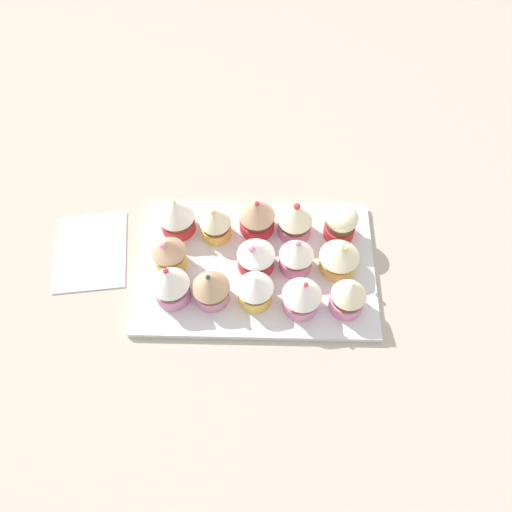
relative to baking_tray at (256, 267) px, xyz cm
name	(u,v)px	position (x,y,z in cm)	size (l,w,h in cm)	color
ground_plane	(256,273)	(0.00, 0.00, -2.10)	(180.00, 180.00, 3.00)	#B2A899
baking_tray	(256,267)	(0.00, 0.00, 0.00)	(40.63, 26.57, 1.20)	silver
cupcake_0	(170,284)	(-13.49, -6.24, 4.69)	(6.18, 6.18, 8.19)	pink
cupcake_1	(211,287)	(-7.09, -6.33, 4.31)	(6.13, 6.13, 7.46)	pink
cupcake_2	(253,288)	(-0.30, -6.42, 4.24)	(5.97, 5.97, 7.03)	#EFC651
cupcake_3	(302,295)	(7.40, -7.61, 4.60)	(6.34, 6.34, 7.85)	pink
cupcake_4	(349,295)	(14.79, -7.46, 4.45)	(5.62, 5.62, 7.61)	pink
cupcake_5	(169,254)	(-14.50, -0.23, 4.24)	(5.85, 5.85, 7.35)	#EFC651
cupcake_6	(255,256)	(-0.10, -0.21, 3.90)	(6.43, 6.43, 6.84)	#D1333D
cupcake_7	(297,254)	(6.73, 0.14, 4.30)	(5.80, 5.80, 7.55)	pink
cupcake_8	(340,258)	(13.86, -0.41, 4.09)	(6.72, 6.72, 6.90)	#EFC651
cupcake_9	(176,215)	(-14.00, 7.40, 4.53)	(6.46, 6.46, 7.80)	#D1333D
cupcake_10	(215,222)	(-7.14, 6.25, 4.22)	(5.40, 5.40, 7.40)	#EFC651
cupcake_11	(256,215)	(-0.17, 7.73, 4.55)	(6.32, 6.32, 8.03)	#D1333D
cupcake_12	(295,220)	(6.65, 7.10, 4.32)	(5.95, 5.95, 7.78)	pink
cupcake_13	(341,223)	(14.54, 6.77, 4.10)	(5.61, 5.61, 6.89)	#D1333D
napkin	(91,251)	(-29.35, 2.79, -0.30)	(12.30, 15.71, 0.60)	white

